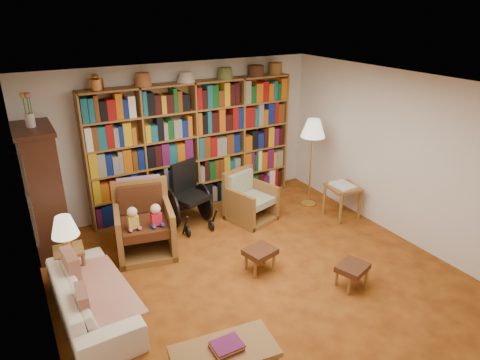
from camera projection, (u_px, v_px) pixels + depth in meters
floor at (254, 274)px, 5.74m from camera, size 5.00×5.00×0.00m
ceiling at (257, 87)px, 4.78m from camera, size 5.00×5.00×0.00m
wall_back at (180, 138)px, 7.27m from camera, size 5.00×0.00×5.00m
wall_front at (426, 304)px, 3.24m from camera, size 5.00×0.00×5.00m
wall_left at (35, 240)px, 4.13m from camera, size 0.00×5.00×5.00m
wall_right at (399, 156)px, 6.39m from camera, size 0.00×5.00×5.00m
bookshelf at (195, 143)px, 7.26m from camera, size 3.60×0.30×2.42m
curio_cabinet at (43, 190)px, 5.97m from camera, size 0.50×0.95×2.40m
framed_pictures at (27, 193)px, 4.24m from camera, size 0.03×0.52×0.97m
sofa at (92, 297)px, 4.88m from camera, size 1.81×0.77×0.52m
sofa_throw at (96, 293)px, 4.89m from camera, size 0.85×1.42×0.04m
cushion_left at (72, 271)px, 5.03m from camera, size 0.17×0.41×0.40m
cushion_right at (83, 304)px, 4.47m from camera, size 0.13×0.35×0.35m
side_table_lamp at (70, 259)px, 5.40m from camera, size 0.38×0.38×0.52m
table_lamp at (64, 227)px, 5.22m from camera, size 0.33×0.33×0.46m
armchair_leather at (142, 224)px, 6.18m from camera, size 0.97×1.00×1.03m
armchair_sage at (248, 200)px, 7.15m from camera, size 0.86×0.86×0.83m
wheelchair at (188, 197)px, 6.91m from camera, size 0.64×0.83×1.03m
floor_lamp at (313, 132)px, 7.21m from camera, size 0.42×0.42×1.58m
side_table_papers at (343, 191)px, 7.12m from camera, size 0.57×0.57×0.59m
footstool_a at (260, 253)px, 5.72m from camera, size 0.46×0.41×0.33m
footstool_b at (352, 269)px, 5.39m from camera, size 0.47×0.43×0.32m
coffee_table at (224, 353)px, 4.00m from camera, size 1.04×0.61×0.43m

